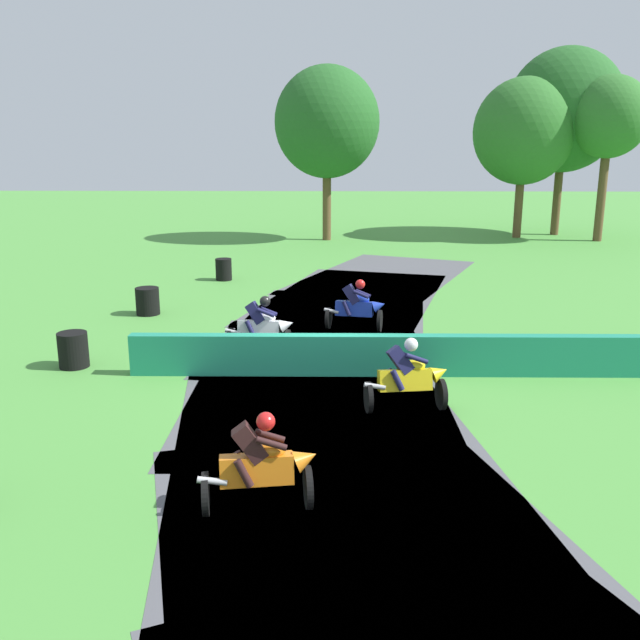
% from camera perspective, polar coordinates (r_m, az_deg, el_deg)
% --- Properties ---
extents(ground_plane, '(120.00, 120.00, 0.00)m').
position_cam_1_polar(ground_plane, '(14.96, -0.17, -4.58)').
color(ground_plane, '#4C933D').
extents(track_asphalt, '(9.55, 33.52, 0.01)m').
position_cam_1_polar(track_asphalt, '(14.98, 3.85, -4.57)').
color(track_asphalt, '#515156').
rests_on(track_asphalt, ground).
extents(safety_barrier, '(19.93, 0.49, 0.90)m').
position_cam_1_polar(safety_barrier, '(15.87, 21.61, -2.80)').
color(safety_barrier, '#1E8466').
rests_on(safety_barrier, ground).
extents(motorcycle_lead_blue, '(1.71, 0.94, 1.42)m').
position_cam_1_polar(motorcycle_lead_blue, '(18.34, 3.12, 1.15)').
color(motorcycle_lead_blue, black).
rests_on(motorcycle_lead_blue, ground).
extents(motorcycle_chase_white, '(1.70, 0.81, 1.42)m').
position_cam_1_polar(motorcycle_chase_white, '(16.39, -4.86, -0.51)').
color(motorcycle_chase_white, black).
rests_on(motorcycle_chase_white, ground).
extents(motorcycle_trailing_yellow, '(1.67, 0.92, 1.43)m').
position_cam_1_polar(motorcycle_trailing_yellow, '(12.98, 7.42, -4.70)').
color(motorcycle_trailing_yellow, black).
rests_on(motorcycle_trailing_yellow, ground).
extents(motorcycle_fourth_orange, '(1.67, 0.89, 1.42)m').
position_cam_1_polar(motorcycle_fourth_orange, '(9.51, -4.86, -11.95)').
color(motorcycle_fourth_orange, black).
rests_on(motorcycle_fourth_orange, ground).
extents(tire_stack_near, '(0.59, 0.59, 0.80)m').
position_cam_1_polar(tire_stack_near, '(25.49, -8.06, 4.21)').
color(tire_stack_near, black).
rests_on(tire_stack_near, ground).
extents(tire_stack_mid_a, '(0.69, 0.69, 0.80)m').
position_cam_1_polar(tire_stack_mid_a, '(20.73, -14.22, 1.54)').
color(tire_stack_mid_a, black).
rests_on(tire_stack_mid_a, ground).
extents(tire_stack_mid_b, '(0.66, 0.66, 0.80)m').
position_cam_1_polar(tire_stack_mid_b, '(16.32, -19.94, -2.36)').
color(tire_stack_mid_b, black).
rests_on(tire_stack_mid_b, ground).
extents(tree_far_left, '(5.31, 5.31, 8.75)m').
position_cam_1_polar(tree_far_left, '(35.84, 0.59, 16.19)').
color(tree_far_left, brown).
rests_on(tree_far_left, ground).
extents(tree_far_right, '(5.22, 5.22, 8.28)m').
position_cam_1_polar(tree_far_right, '(38.29, 16.68, 14.85)').
color(tree_far_right, brown).
rests_on(tree_far_right, ground).
extents(tree_mid_rise, '(6.18, 6.18, 9.88)m').
position_cam_1_polar(tree_mid_rise, '(40.16, 19.77, 16.15)').
color(tree_mid_rise, brown).
rests_on(tree_mid_rise, ground).
extents(tree_behind_barrier, '(3.87, 3.87, 8.24)m').
position_cam_1_polar(tree_behind_barrier, '(38.25, 23.04, 15.29)').
color(tree_behind_barrier, brown).
rests_on(tree_behind_barrier, ground).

